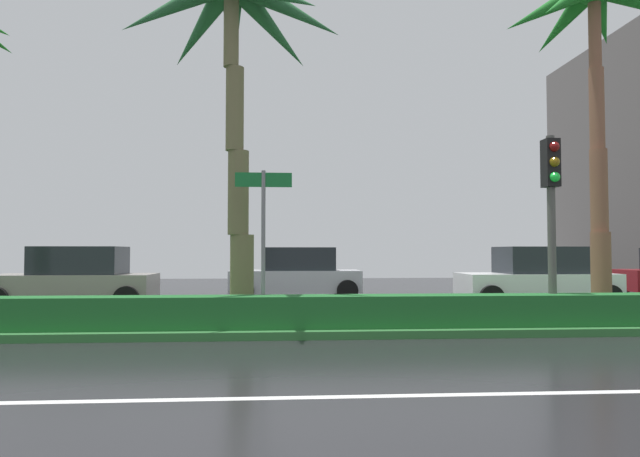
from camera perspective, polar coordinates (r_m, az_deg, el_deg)
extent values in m
cube|color=black|center=(13.37, -6.20, -9.29)|extent=(90.00, 42.00, 0.10)
cube|color=white|center=(6.48, -8.52, -16.34)|extent=(81.00, 0.14, 0.01)
cube|color=#2D6B33|center=(12.37, -6.36, -9.27)|extent=(85.50, 4.00, 0.15)
cube|color=#1E6028|center=(10.93, -6.64, -8.21)|extent=(76.50, 0.70, 0.60)
cylinder|color=#6B6543|center=(12.36, -7.75, -4.76)|extent=(0.50, 0.50, 1.79)
cylinder|color=#6B6543|center=(12.38, -8.09, 3.53)|extent=(0.44, 0.44, 1.79)
cylinder|color=#6B6543|center=(12.65, -8.44, 11.63)|extent=(0.38, 0.38, 1.79)
cylinder|color=#6B6543|center=(13.16, -8.78, 19.25)|extent=(0.32, 0.32, 1.79)
cone|color=#265D33|center=(13.33, -3.41, 20.98)|extent=(2.59, 0.65, 1.62)
cone|color=#265D33|center=(13.93, -5.01, 19.37)|extent=(2.21, 2.10, 1.83)
cone|color=#265D33|center=(14.28, -8.65, 18.76)|extent=(0.69, 2.50, 1.86)
cone|color=#265D33|center=(14.13, -11.55, 19.13)|extent=(2.05, 2.26, 1.82)
cone|color=#265D33|center=(13.51, -14.00, 20.69)|extent=(2.59, 0.67, 1.63)
cylinder|color=brown|center=(14.26, 26.08, -4.06)|extent=(0.43, 0.43, 1.87)
cylinder|color=brown|center=(14.38, 25.90, 3.40)|extent=(0.38, 0.38, 1.87)
cylinder|color=brown|center=(14.74, 25.73, 10.62)|extent=(0.33, 0.33, 1.87)
cylinder|color=brown|center=(15.32, 25.56, 17.40)|extent=(0.28, 0.28, 1.87)
cone|color=#207526|center=(15.91, 28.86, 19.08)|extent=(2.18, 0.80, 1.34)
cone|color=#207526|center=(16.42, 26.04, 18.38)|extent=(1.76, 2.02, 1.32)
cone|color=#207526|center=(16.11, 23.07, 18.41)|extent=(1.12, 2.17, 1.47)
cone|color=#207526|center=(15.55, 21.72, 19.64)|extent=(2.15, 1.51, 1.26)
cylinder|color=#4C4C47|center=(12.32, 21.96, -0.07)|extent=(0.16, 0.16, 3.75)
cube|color=black|center=(12.44, 21.87, 6.03)|extent=(0.28, 0.32, 0.96)
sphere|color=maroon|center=(12.34, 22.19, 7.51)|extent=(0.20, 0.20, 0.20)
sphere|color=#7F600F|center=(12.29, 22.22, 6.13)|extent=(0.20, 0.20, 0.20)
sphere|color=#1EEA3F|center=(12.25, 22.24, 4.75)|extent=(0.20, 0.20, 0.20)
cylinder|color=slate|center=(11.15, -5.64, -1.92)|extent=(0.08, 0.08, 3.00)
cube|color=#146B2D|center=(11.24, -5.62, 4.82)|extent=(1.10, 0.03, 0.28)
cube|color=gray|center=(17.26, -23.19, -5.37)|extent=(4.30, 1.76, 0.72)
cube|color=#1E2328|center=(17.18, -22.67, -2.93)|extent=(2.30, 1.58, 0.76)
cylinder|color=black|center=(18.70, -27.10, -5.85)|extent=(0.68, 0.22, 0.68)
cylinder|color=black|center=(15.94, -18.62, -6.64)|extent=(0.68, 0.22, 0.68)
cylinder|color=black|center=(17.68, -17.15, -6.22)|extent=(0.68, 0.22, 0.68)
cube|color=silver|center=(19.26, -2.50, -5.22)|extent=(4.30, 1.76, 0.72)
cube|color=#1E2328|center=(19.24, -2.04, -3.02)|extent=(2.30, 1.58, 0.76)
cylinder|color=black|center=(18.40, -7.59, -6.15)|extent=(0.68, 0.22, 0.68)
cylinder|color=black|center=(20.20, -7.28, -5.81)|extent=(0.68, 0.22, 0.68)
cylinder|color=black|center=(18.50, 2.73, -6.15)|extent=(0.68, 0.22, 0.68)
cylinder|color=black|center=(20.29, 2.12, -5.81)|extent=(0.68, 0.22, 0.68)
cube|color=white|center=(17.64, 20.60, -5.34)|extent=(4.30, 1.76, 0.72)
cube|color=#1E2328|center=(17.68, 21.01, -2.93)|extent=(2.30, 1.58, 0.76)
cylinder|color=black|center=(16.19, 16.62, -6.60)|extent=(0.68, 0.22, 0.68)
cylinder|color=black|center=(17.89, 14.56, -6.21)|extent=(0.68, 0.22, 0.68)
cylinder|color=black|center=(17.63, 26.76, -6.09)|extent=(0.68, 0.22, 0.68)
cylinder|color=black|center=(19.19, 23.99, -5.81)|extent=(0.68, 0.22, 0.68)
cylinder|color=black|center=(23.46, 27.61, -5.08)|extent=(0.68, 0.22, 0.68)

